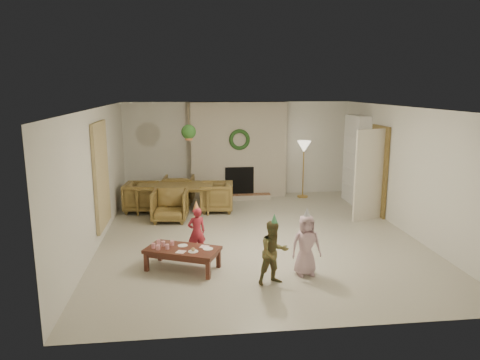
{
  "coord_description": "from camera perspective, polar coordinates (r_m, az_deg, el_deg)",
  "views": [
    {
      "loc": [
        -1.32,
        -8.27,
        2.88
      ],
      "look_at": [
        -0.3,
        0.4,
        1.05
      ],
      "focal_mm": 33.32,
      "sensor_mm": 36.0,
      "label": 1
    }
  ],
  "objects": [
    {
      "name": "wall_left",
      "position": [
        8.6,
        -17.85,
        0.33
      ],
      "size": [
        0.0,
        7.0,
        7.0
      ],
      "primitive_type": "plane",
      "rotation": [
        1.57,
        0.0,
        1.57
      ],
      "color": "silver",
      "rests_on": "floor"
    },
    {
      "name": "party_hat_pink",
      "position": [
        6.87,
        8.59,
        -4.17
      ],
      "size": [
        0.14,
        0.14,
        0.17
      ],
      "primitive_type": "cone",
      "rotation": [
        0.0,
        0.0,
        -0.12
      ],
      "color": "#B4B5BB",
      "rests_on": "child_pink"
    },
    {
      "name": "bookshelf_shelf_d",
      "position": [
        11.42,
        14.66,
        5.27
      ],
      "size": [
        0.3,
        0.92,
        0.03
      ],
      "primitive_type": "cube",
      "color": "white",
      "rests_on": "bookshelf_carcass"
    },
    {
      "name": "cup_d",
      "position": [
        7.37,
        -9.8,
        -8.04
      ],
      "size": [
        0.08,
        0.08,
        0.08
      ],
      "primitive_type": "cylinder",
      "rotation": [
        0.0,
        0.0,
        -0.41
      ],
      "color": "white",
      "rests_on": "coffee_table_top"
    },
    {
      "name": "child_red",
      "position": [
        7.73,
        -5.57,
        -6.64
      ],
      "size": [
        0.36,
        0.29,
        0.87
      ],
      "primitive_type": "imported",
      "rotation": [
        0.0,
        0.0,
        3.42
      ],
      "color": "maroon",
      "rests_on": "floor"
    },
    {
      "name": "books_row_mid",
      "position": [
        11.55,
        14.31,
        2.04
      ],
      "size": [
        0.2,
        0.44,
        0.24
      ],
      "primitive_type": "cube",
      "color": "#273892",
      "rests_on": "bookshelf_shelf_b"
    },
    {
      "name": "dining_chair_left",
      "position": [
        10.71,
        -12.5,
        -2.13
      ],
      "size": [
        0.83,
        0.82,
        0.69
      ],
      "primitive_type": "imported",
      "rotation": [
        0.0,
        0.0,
        1.46
      ],
      "color": "brown",
      "rests_on": "floor"
    },
    {
      "name": "coffee_table_apron",
      "position": [
        7.27,
        -7.35,
        -9.31
      ],
      "size": [
        1.17,
        0.88,
        0.07
      ],
      "primitive_type": "cube",
      "rotation": [
        0.0,
        0.0,
        -0.41
      ],
      "color": "#54281C",
      "rests_on": "floor"
    },
    {
      "name": "hanging_plant_cord",
      "position": [
        9.8,
        -6.63,
        7.48
      ],
      "size": [
        0.01,
        0.01,
        0.7
      ],
      "primitive_type": "cylinder",
      "color": "tan",
      "rests_on": "ceiling"
    },
    {
      "name": "floor_lamp_base",
      "position": [
        12.01,
        8.01,
        -2.08
      ],
      "size": [
        0.28,
        0.28,
        0.03
      ],
      "primitive_type": "cylinder",
      "color": "gold",
      "rests_on": "floor"
    },
    {
      "name": "floor_lamp_shade",
      "position": [
        11.77,
        8.2,
        4.25
      ],
      "size": [
        0.36,
        0.36,
        0.3
      ],
      "primitive_type": "cone",
      "rotation": [
        3.14,
        0.0,
        0.0
      ],
      "color": "beige",
      "rests_on": "floor_lamp_post"
    },
    {
      "name": "party_hat_plaid",
      "position": [
        6.49,
        4.42,
        -4.99
      ],
      "size": [
        0.12,
        0.12,
        0.16
      ],
      "primitive_type": "cone",
      "rotation": [
        0.0,
        0.0,
        -0.07
      ],
      "color": "#4BAF6A",
      "rests_on": "child_plaid"
    },
    {
      "name": "dining_chair_far",
      "position": [
        11.34,
        -7.82,
        -1.2
      ],
      "size": [
        0.82,
        0.83,
        0.69
      ],
      "primitive_type": "imported",
      "rotation": [
        0.0,
        0.0,
        3.04
      ],
      "color": "brown",
      "rests_on": "floor"
    },
    {
      "name": "bookshelf_shelf_a",
      "position": [
        11.61,
        14.35,
        -0.62
      ],
      "size": [
        0.3,
        0.92,
        0.03
      ],
      "primitive_type": "cube",
      "color": "white",
      "rests_on": "bookshelf_carcass"
    },
    {
      "name": "plate_a",
      "position": [
        7.35,
        -7.35,
        -8.32
      ],
      "size": [
        0.21,
        0.21,
        0.01
      ],
      "primitive_type": "cylinder",
      "rotation": [
        0.0,
        0.0,
        -0.41
      ],
      "color": "white",
      "rests_on": "coffee_table_top"
    },
    {
      "name": "cup_c",
      "position": [
        7.22,
        -10.44,
        -8.48
      ],
      "size": [
        0.08,
        0.08,
        0.08
      ],
      "primitive_type": "cylinder",
      "rotation": [
        0.0,
        0.0,
        -0.41
      ],
      "color": "white",
      "rests_on": "coffee_table_top"
    },
    {
      "name": "dining_table",
      "position": [
        10.59,
        -8.34,
        -2.32
      ],
      "size": [
        1.88,
        1.18,
        0.63
      ],
      "primitive_type": "imported",
      "rotation": [
        0.0,
        0.0,
        -0.11
      ],
      "color": "brown",
      "rests_on": "floor"
    },
    {
      "name": "door_frame",
      "position": [
        10.56,
        17.33,
        1.15
      ],
      "size": [
        0.05,
        0.86,
        2.04
      ],
      "primitive_type": "cube",
      "color": "brown",
      "rests_on": "floor"
    },
    {
      "name": "wall_back",
      "position": [
        11.96,
        -0.3,
        4.0
      ],
      "size": [
        7.0,
        0.0,
        7.0
      ],
      "primitive_type": "plane",
      "rotation": [
        1.57,
        0.0,
        0.0
      ],
      "color": "silver",
      "rests_on": "floor"
    },
    {
      "name": "food_scoop",
      "position": [
        7.07,
        -6.02,
        -8.82
      ],
      "size": [
        0.08,
        0.08,
        0.06
      ],
      "primitive_type": "sphere",
      "rotation": [
        0.0,
        0.0,
        -0.41
      ],
      "color": "tan",
      "rests_on": "plate_b"
    },
    {
      "name": "cup_f",
      "position": [
        7.38,
        -8.68,
        -7.98
      ],
      "size": [
        0.08,
        0.08,
        0.08
      ],
      "primitive_type": "cylinder",
      "rotation": [
        0.0,
        0.0,
        -0.41
      ],
      "color": "white",
      "rests_on": "coffee_table_top"
    },
    {
      "name": "coffee_leg_bl",
      "position": [
        7.73,
        -10.19,
        -9.02
      ],
      "size": [
        0.08,
        0.08,
        0.3
      ],
      "primitive_type": "cube",
      "rotation": [
        0.0,
        0.0,
        -0.41
      ],
      "color": "#54281C",
      "rests_on": "floor"
    },
    {
      "name": "wall_front",
      "position": [
        5.21,
        8.34,
        -6.5
      ],
      "size": [
        7.0,
        0.0,
        7.0
      ],
      "primitive_type": "plane",
      "rotation": [
        -1.57,
        0.0,
        0.0
      ],
      "color": "silver",
      "rests_on": "floor"
    },
    {
      "name": "coffee_leg_fr",
      "position": [
        6.93,
        -4.11,
        -11.39
      ],
      "size": [
        0.08,
        0.08,
        0.3
      ],
      "primitive_type": "cube",
      "rotation": [
        0.0,
        0.0,
        -0.41
      ],
      "color": "#54281C",
      "rests_on": "floor"
    },
    {
      "name": "coffee_table_top",
      "position": [
        7.25,
        -7.37,
        -8.85
      ],
      "size": [
        1.29,
        0.99,
        0.05
      ],
      "primitive_type": "cube",
      "rotation": [
        0.0,
        0.0,
        -0.41
      ],
      "color": "#54281C",
      "rests_on": "floor"
    },
    {
      "name": "child_plaid",
      "position": [
        6.66,
        4.35,
        -9.28
      ],
      "size": [
        0.55,
        0.48,
        0.97
      ],
      "primitive_type": "imported",
      "rotation": [
        0.0,
        0.0,
        0.28
      ],
      "color": "brown",
      "rests_on": "floor"
    },
    {
      "name": "fireplace_wreath",
      "position": [
        11.5,
        -0.06,
        5.19
      ],
      "size": [
        0.54,
        0.1,
        0.54
      ],
      "primitive_type": "torus",
      "rotation": [
        1.57,
        0.0,
        0.0
      ],
      "color": "#1B4218",
      "rests_on": "fireplace_mass"
    },
    {
      "name": "napkin_right",
      "position": [
        7.26,
        -4.59,
        -8.51
      ],
      "size": [
        0.18,
        0.18,
        0.01
      ],
      "primitive_type": "cube",
      "rotation": [
        0.0,
        0.0,
        -0.41
      ],
      "color": "#F8B7B9",
      "rests_on": "coffee_table_top"
    },
    {
      "name": "wall_right",
      "position": [
        9.47,
        20.55,
        1.17
      ],
      "size": [
        0.0,
        7.0,
        7.0
      ],
      "primitive_type": "plane",
      "rotation": [
        1.57,
        0.0,
        -1.57
      ],
      "color": "silver",
      "rests_on": "floor"
    },
    {
      "name": "plate_b",
      "position": [
        7.08,
        -6.01,
        -9.08
      ],
      "size": [
        0.21,
        0.21,
        0.01
      ],
      "primitive_type": "cylinder",
      "rotation": [
        0.0,
        0.0,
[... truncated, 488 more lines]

